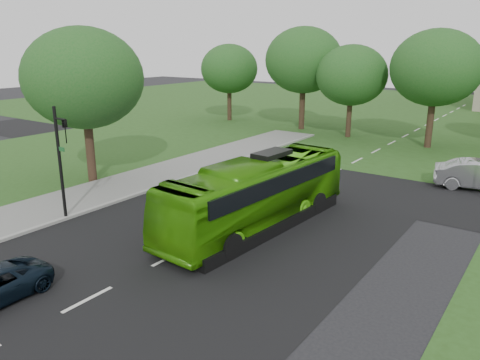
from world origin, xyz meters
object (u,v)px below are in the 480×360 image
at_px(tree_park_f, 229,69).
at_px(tree_side_near, 84,78).
at_px(tree_park_c, 436,68).
at_px(tree_park_b, 352,75).
at_px(bus, 257,194).
at_px(traffic_light, 61,155).
at_px(tree_park_a, 304,60).

relative_size(tree_park_f, tree_side_near, 0.90).
bearing_deg(tree_park_c, tree_park_b, 176.06).
height_order(bus, traffic_light, traffic_light).
bearing_deg(tree_park_a, tree_park_b, -13.37).
xyz_separation_m(tree_park_b, traffic_light, (-2.80, -28.11, -2.37)).
bearing_deg(tree_park_f, bus, -51.38).
height_order(tree_park_f, traffic_light, tree_park_f).
distance_m(tree_park_b, traffic_light, 28.35).
xyz_separation_m(bus, traffic_light, (-8.03, -4.62, 1.65)).
distance_m(tree_park_a, tree_side_near, 24.49).
bearing_deg(tree_park_f, traffic_light, -67.83).
xyz_separation_m(tree_park_a, tree_park_b, (5.56, -1.32, -1.18)).
height_order(tree_park_a, bus, tree_park_a).
height_order(tree_park_c, traffic_light, tree_park_c).
height_order(tree_park_c, tree_side_near, tree_park_c).
bearing_deg(tree_park_b, tree_park_c, -3.94).
bearing_deg(bus, tree_park_f, 132.58).
distance_m(tree_park_a, tree_park_f, 9.52).
distance_m(tree_park_f, traffic_light, 32.43).
distance_m(tree_park_c, tree_park_f, 22.38).
height_order(tree_park_b, bus, tree_park_b).
height_order(tree_park_a, tree_park_b, tree_park_a).
relative_size(tree_park_b, bus, 0.73).
relative_size(tree_park_a, bus, 0.87).
bearing_deg(tree_park_c, tree_park_a, 171.91).
height_order(tree_park_a, tree_park_f, tree_park_a).
height_order(tree_side_near, bus, tree_side_near).
height_order(tree_park_f, bus, tree_park_f).
bearing_deg(tree_side_near, tree_park_f, 107.13).
relative_size(tree_park_a, tree_park_b, 1.20).
relative_size(tree_park_f, bus, 0.73).
distance_m(bus, traffic_light, 9.41).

